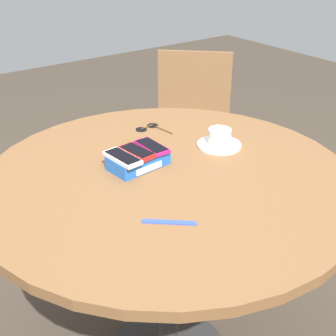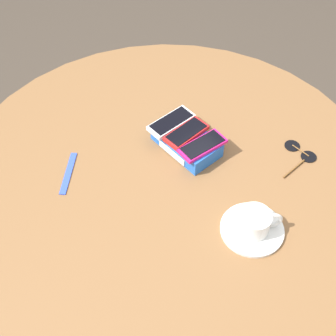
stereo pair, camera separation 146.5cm
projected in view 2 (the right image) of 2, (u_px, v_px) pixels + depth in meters
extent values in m
plane|color=#42382D|center=(168.00, 303.00, 1.78)|extent=(8.00, 8.00, 0.00)
cylinder|color=#2D2D2D|center=(168.00, 301.00, 1.78)|extent=(0.44, 0.44, 0.02)
cylinder|color=#2D2D2D|center=(168.00, 251.00, 1.49)|extent=(0.07, 0.07, 0.72)
cylinder|color=brown|center=(168.00, 177.00, 1.20)|extent=(1.11, 1.11, 0.03)
cube|color=blue|center=(186.00, 142.00, 1.23)|extent=(0.18, 0.12, 0.04)
cube|color=white|center=(172.00, 153.00, 1.22)|extent=(0.10, 0.01, 0.02)
cube|color=silver|center=(171.00, 122.00, 1.24)|extent=(0.07, 0.13, 0.01)
cube|color=black|center=(171.00, 121.00, 1.24)|extent=(0.06, 0.12, 0.00)
cube|color=red|center=(186.00, 133.00, 1.22)|extent=(0.07, 0.13, 0.01)
cube|color=black|center=(186.00, 131.00, 1.21)|extent=(0.06, 0.11, 0.00)
cube|color=#D11975|center=(203.00, 146.00, 1.19)|extent=(0.06, 0.13, 0.01)
cube|color=black|center=(203.00, 144.00, 1.18)|extent=(0.05, 0.11, 0.00)
cylinder|color=white|center=(252.00, 229.00, 1.08)|extent=(0.15, 0.15, 0.01)
cylinder|color=white|center=(254.00, 222.00, 1.05)|extent=(0.08, 0.08, 0.05)
cylinder|color=olive|center=(255.00, 217.00, 1.04)|extent=(0.07, 0.07, 0.00)
torus|color=white|center=(272.00, 221.00, 1.06)|extent=(0.03, 0.05, 0.05)
cube|color=blue|center=(68.00, 173.00, 1.19)|extent=(0.11, 0.10, 0.00)
cylinder|color=black|center=(292.00, 146.00, 1.25)|extent=(0.04, 0.04, 0.00)
cylinder|color=black|center=(309.00, 157.00, 1.23)|extent=(0.04, 0.04, 0.00)
cylinder|color=brown|center=(301.00, 150.00, 1.24)|extent=(0.05, 0.01, 0.00)
cylinder|color=brown|center=(294.00, 169.00, 1.20)|extent=(0.01, 0.09, 0.00)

